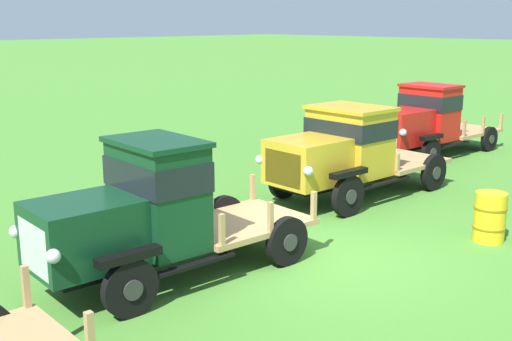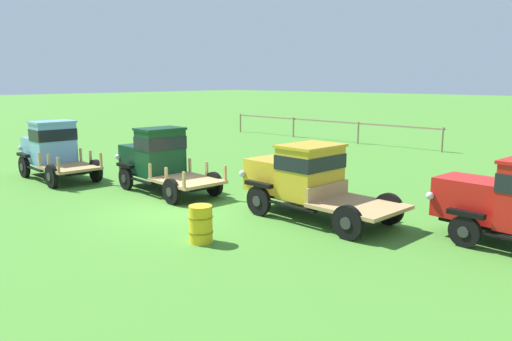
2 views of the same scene
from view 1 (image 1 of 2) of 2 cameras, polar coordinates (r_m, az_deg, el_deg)
ground_plane at (r=11.31m, az=7.12°, el=-7.94°), size 240.00×240.00×0.00m
vintage_truck_second_in_line at (r=10.08m, az=-9.68°, el=-3.64°), size 4.94×2.18×2.29m
vintage_truck_midrow_center at (r=14.77m, az=7.74°, el=1.80°), size 5.11×2.29×2.15m
vintage_truck_far_side at (r=19.92m, az=14.68°, el=4.33°), size 5.24×2.18×2.17m
oil_drum_beside_row at (r=12.79m, az=20.06°, el=-3.90°), size 0.61×0.61×0.94m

